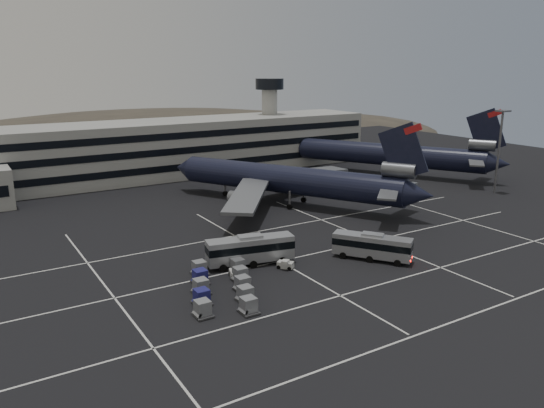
% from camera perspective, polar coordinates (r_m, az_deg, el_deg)
% --- Properties ---
extents(ground, '(260.00, 260.00, 0.00)m').
position_cam_1_polar(ground, '(77.71, 6.18, -6.21)').
color(ground, black).
rests_on(ground, ground).
extents(lane_markings, '(90.00, 55.62, 0.01)m').
position_cam_1_polar(lane_markings, '(78.79, 6.41, -5.92)').
color(lane_markings, silver).
rests_on(lane_markings, ground).
extents(terminal, '(125.00, 26.00, 24.00)m').
position_cam_1_polar(terminal, '(136.49, -13.41, 5.58)').
color(terminal, gray).
rests_on(terminal, ground).
extents(hills, '(352.00, 180.00, 44.00)m').
position_cam_1_polar(hills, '(238.94, -15.97, 4.58)').
color(hills, '#38332B').
rests_on(hills, ground).
extents(lightpole_right, '(2.40, 2.40, 18.28)m').
position_cam_1_polar(lightpole_right, '(126.65, 23.32, 6.34)').
color(lightpole_right, slate).
rests_on(lightpole_right, ground).
extents(trijet_main, '(42.03, 52.62, 18.08)m').
position_cam_1_polar(trijet_main, '(107.02, 1.99, 2.63)').
color(trijet_main, black).
rests_on(trijet_main, ground).
extents(trijet_far, '(35.17, 52.52, 18.08)m').
position_cam_1_polar(trijet_far, '(140.54, 12.81, 5.25)').
color(trijet_far, black).
rests_on(trijet_far, ground).
extents(bus_near, '(8.76, 10.85, 4.03)m').
position_cam_1_polar(bus_near, '(78.77, 10.72, -4.39)').
color(bus_near, '#94969C').
rests_on(bus_near, ground).
extents(bus_far, '(12.86, 5.50, 4.43)m').
position_cam_1_polar(bus_far, '(75.48, -2.35, -4.82)').
color(bus_far, '#94969C').
rests_on(bus_far, ground).
extents(tug_a, '(1.87, 2.45, 1.40)m').
position_cam_1_polar(tug_a, '(71.69, -4.01, -7.47)').
color(tug_a, beige).
rests_on(tug_a, ground).
extents(tug_b, '(2.36, 2.53, 1.41)m').
position_cam_1_polar(tug_b, '(74.66, 1.52, -6.51)').
color(tug_b, beige).
rests_on(tug_b, ground).
extents(uld_cluster, '(12.34, 16.48, 1.93)m').
position_cam_1_polar(uld_cluster, '(67.40, -5.41, -8.69)').
color(uld_cluster, '#2D2D30').
rests_on(uld_cluster, ground).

